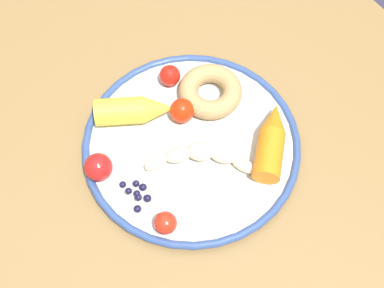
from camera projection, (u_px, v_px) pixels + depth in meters
ground_plane at (184, 271)px, 1.43m from camera, size 6.00×6.00×0.00m
dining_table at (179, 175)px, 0.87m from camera, size 1.25×0.95×0.70m
plate at (192, 145)px, 0.80m from camera, size 0.34×0.34×0.02m
banana at (201, 156)px, 0.78m from camera, size 0.11×0.14×0.03m
carrot_orange at (271, 140)px, 0.78m from camera, size 0.12×0.12×0.04m
carrot_yellow at (135, 110)px, 0.80m from camera, size 0.10×0.13×0.04m
donut at (210, 91)px, 0.83m from camera, size 0.11×0.11×0.03m
blueberry_pile at (137, 194)px, 0.75m from camera, size 0.05×0.04×0.02m
tomato_near at (165, 223)px, 0.72m from camera, size 0.03×0.03×0.03m
tomato_mid at (98, 167)px, 0.76m from camera, size 0.04×0.04×0.04m
tomato_far at (170, 76)px, 0.84m from camera, size 0.03×0.03×0.03m
tomato_extra at (182, 111)px, 0.81m from camera, size 0.04×0.04×0.04m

